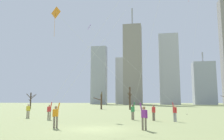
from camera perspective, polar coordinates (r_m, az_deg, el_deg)
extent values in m
plane|color=#848E56|center=(16.83, -3.87, -14.50)|extent=(400.00, 400.00, 0.00)
cylinder|color=#726656|center=(24.90, 5.02, -11.29)|extent=(0.14, 0.14, 0.85)
cylinder|color=#726656|center=(24.74, 5.39, -11.31)|extent=(0.14, 0.14, 0.85)
cube|color=#338C4C|center=(24.78, 5.18, -9.70)|extent=(0.39, 0.37, 0.54)
sphere|color=brown|center=(24.77, 5.17, -8.80)|extent=(0.22, 0.22, 0.22)
cylinder|color=#338C4C|center=(24.93, 4.84, -9.76)|extent=(0.09, 0.09, 0.55)
cylinder|color=#338C4C|center=(24.62, 5.52, -8.60)|extent=(0.21, 0.20, 0.56)
cylinder|color=silver|center=(23.39, 10.62, 12.20)|extent=(4.76, 5.03, 16.13)
cylinder|color=#726656|center=(26.05, -15.62, -10.88)|extent=(0.14, 0.14, 0.85)
cylinder|color=#726656|center=(25.96, -15.18, -10.91)|extent=(0.14, 0.14, 0.85)
cube|color=red|center=(25.97, -15.35, -9.36)|extent=(0.34, 0.20, 0.54)
sphere|color=beige|center=(25.96, -15.32, -8.50)|extent=(0.22, 0.22, 0.22)
cylinder|color=red|center=(26.07, -15.77, -9.42)|extent=(0.09, 0.09, 0.55)
cylinder|color=red|center=(25.87, -14.89, -8.34)|extent=(0.20, 0.09, 0.56)
cylinder|color=silver|center=(23.25, -3.13, 9.83)|extent=(11.54, 3.71, 14.31)
cylinder|color=#726656|center=(17.91, -14.23, -12.51)|extent=(0.14, 0.14, 0.85)
cylinder|color=#726656|center=(17.83, -13.56, -12.55)|extent=(0.14, 0.14, 0.85)
cube|color=orange|center=(17.82, -13.82, -10.30)|extent=(0.34, 0.21, 0.54)
sphere|color=#9E7051|center=(17.80, -13.78, -9.05)|extent=(0.22, 0.22, 0.22)
cylinder|color=orange|center=(17.90, -14.45, -10.38)|extent=(0.09, 0.09, 0.55)
cylinder|color=orange|center=(17.72, -13.14, -8.81)|extent=(0.20, 0.09, 0.56)
cylinder|color=silver|center=(19.91, 4.14, 15.54)|extent=(10.20, 3.91, 16.00)
cylinder|color=gray|center=(23.33, 15.61, -11.29)|extent=(0.14, 0.14, 0.85)
cylinder|color=gray|center=(23.49, 15.23, -11.27)|extent=(0.14, 0.14, 0.85)
cube|color=red|center=(23.37, 15.36, -9.58)|extent=(0.37, 0.39, 0.54)
sphere|color=beige|center=(23.36, 15.32, -8.62)|extent=(0.22, 0.22, 0.22)
cylinder|color=red|center=(23.22, 15.72, -9.66)|extent=(0.09, 0.09, 0.55)
cylinder|color=red|center=(23.51, 14.96, -8.43)|extent=(0.20, 0.21, 0.56)
cube|color=purple|center=(33.57, -5.67, 10.71)|extent=(0.54, 1.06, 1.03)
cylinder|color=black|center=(33.57, -5.67, 10.71)|extent=(0.29, 0.43, 0.60)
cylinder|color=silver|center=(27.74, 2.84, 3.15)|extent=(10.76, 7.13, 10.74)
cylinder|color=#726656|center=(16.27, 8.38, -13.17)|extent=(0.14, 0.14, 0.85)
cylinder|color=#726656|center=(16.35, 7.63, -13.16)|extent=(0.14, 0.14, 0.85)
cube|color=purple|center=(16.26, 7.96, -10.72)|extent=(0.38, 0.29, 0.54)
sphere|color=#9E7051|center=(16.24, 7.93, -9.35)|extent=(0.22, 0.22, 0.22)
cylinder|color=purple|center=(16.19, 8.67, -10.84)|extent=(0.09, 0.09, 0.55)
cylinder|color=purple|center=(16.31, 7.22, -9.06)|extent=(0.22, 0.15, 0.56)
cube|color=orange|center=(21.59, -13.78, 13.75)|extent=(1.14, 0.59, 1.24)
cylinder|color=black|center=(21.59, -13.78, 13.75)|extent=(0.07, 0.23, 0.81)
cylinder|color=orange|center=(21.04, -14.13, 10.42)|extent=(0.02, 0.02, 1.75)
cylinder|color=silver|center=(18.30, -4.67, 4.40)|extent=(7.52, 1.99, 7.97)
cylinder|color=#726656|center=(24.14, 10.20, -11.31)|extent=(0.14, 0.14, 0.85)
cylinder|color=#726656|center=(23.97, 10.51, -11.33)|extent=(0.14, 0.14, 0.85)
cube|color=red|center=(24.02, 10.31, -9.67)|extent=(0.36, 0.39, 0.54)
sphere|color=#9E7051|center=(24.01, 10.29, -8.74)|extent=(0.22, 0.22, 0.22)
cylinder|color=red|center=(24.19, 10.02, -9.74)|extent=(0.09, 0.09, 0.55)
cylinder|color=red|center=(23.85, 10.62, -9.76)|extent=(0.09, 0.09, 0.55)
cylinder|color=#726656|center=(29.14, -20.01, -10.34)|extent=(0.14, 0.14, 0.85)
cylinder|color=#726656|center=(29.25, -20.39, -10.31)|extent=(0.14, 0.14, 0.85)
cube|color=yellow|center=(29.16, -20.14, -8.96)|extent=(0.34, 0.20, 0.54)
sphere|color=tan|center=(29.15, -20.10, -8.19)|extent=(0.22, 0.22, 0.22)
cylinder|color=yellow|center=(29.06, -19.78, -9.05)|extent=(0.09, 0.09, 0.55)
cylinder|color=yellow|center=(29.27, -20.50, -9.00)|extent=(0.09, 0.09, 0.55)
cylinder|color=silver|center=(35.30, 19.65, 4.46)|extent=(2.28, 2.59, 18.24)
cylinder|color=#3F3833|center=(35.73, 18.17, -10.46)|extent=(0.10, 0.10, 0.08)
cylinder|color=red|center=(55.14, 18.55, 16.29)|extent=(0.02, 0.02, 1.18)
cylinder|color=silver|center=(48.89, 17.17, 5.05)|extent=(4.25, 4.94, 24.91)
cylinder|color=#3F3833|center=(45.12, 15.44, -9.91)|extent=(0.10, 0.10, 0.08)
cylinder|color=#423326|center=(62.14, -19.61, -7.21)|extent=(0.33, 0.33, 4.09)
cylinder|color=#423326|center=(61.95, -18.94, -6.05)|extent=(1.42, 0.41, 0.75)
cylinder|color=#423326|center=(61.81, -19.06, -6.40)|extent=(1.39, 0.20, 1.04)
cylinder|color=#423326|center=(61.57, -19.80, -7.16)|extent=(0.36, 1.27, 0.58)
cylinder|color=#423326|center=(61.36, -20.03, -6.12)|extent=(0.23, 1.97, 1.26)
cylinder|color=#4C3828|center=(55.41, -2.67, -7.88)|extent=(0.40, 0.40, 3.62)
cylinder|color=#4C3828|center=(55.88, -2.67, -6.19)|extent=(0.38, 0.98, 0.63)
cylinder|color=#4C3828|center=(55.41, -3.68, -7.21)|extent=(1.98, 0.65, 0.80)
cylinder|color=#4C3828|center=(55.90, -2.63, -5.96)|extent=(0.33, 1.06, 1.00)
cylinder|color=#4C3828|center=(54.88, -2.62, -6.01)|extent=(0.55, 1.24, 1.08)
cylinder|color=#4C3828|center=(56.28, -2.86, -7.32)|extent=(0.95, 1.75, 0.93)
cylinder|color=#4C3828|center=(59.28, 26.21, -6.01)|extent=(1.41, 1.38, 0.65)
cylinder|color=#4C3828|center=(52.52, 4.47, -7.05)|extent=(0.40, 0.40, 5.14)
cylinder|color=#4C3828|center=(51.83, 4.25, -7.01)|extent=(0.40, 1.47, 0.55)
cylinder|color=#4C3828|center=(51.81, 4.72, -6.24)|extent=(0.78, 1.50, 0.66)
cylinder|color=#4C3828|center=(52.05, 4.21, -6.15)|extent=(0.57, 1.17, 0.95)
cube|color=#9EA3AD|center=(133.66, 21.91, -3.09)|extent=(11.28, 8.44, 22.89)
cylinder|color=#99999E|center=(135.42, 21.61, 2.95)|extent=(0.80, 0.80, 5.68)
cube|color=#B2B2B7|center=(129.80, 14.01, 0.26)|extent=(10.58, 6.43, 38.88)
cube|color=gray|center=(122.40, 5.19, 1.42)|extent=(9.62, 7.29, 42.61)
cylinder|color=#99999E|center=(129.17, 5.04, 12.99)|extent=(0.80, 0.80, 9.89)
cube|color=#B2B2B7|center=(145.27, 3.43, -2.80)|extent=(11.17, 11.69, 28.72)
cube|color=#9EA3AD|center=(139.56, -3.24, -1.27)|extent=(9.23, 5.24, 35.14)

